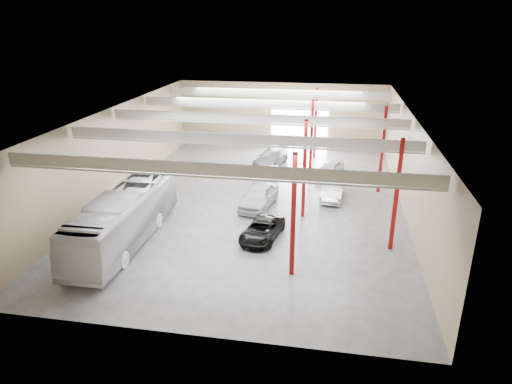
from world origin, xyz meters
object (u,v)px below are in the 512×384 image
(car_row_a, at_px, (259,196))
(car_right_near, at_px, (333,189))
(car_row_b, at_px, (266,176))
(car_row_c, at_px, (271,158))
(car_right_far, at_px, (330,169))
(black_sedan, at_px, (262,230))
(coach_bus, at_px, (125,217))

(car_row_a, distance_m, car_right_near, 6.09)
(car_row_b, xyz_separation_m, car_right_near, (5.64, -2.40, 0.07))
(car_right_near, bearing_deg, car_row_a, -148.53)
(car_row_b, xyz_separation_m, car_row_c, (-0.37, 5.20, 0.06))
(car_row_b, xyz_separation_m, car_right_far, (5.31, 2.80, -0.00))
(car_row_a, distance_m, car_row_b, 5.21)
(black_sedan, bearing_deg, car_row_c, 106.08)
(car_row_a, relative_size, car_row_c, 0.97)
(black_sedan, xyz_separation_m, car_row_a, (-1.08, 5.20, 0.24))
(coach_bus, xyz_separation_m, black_sedan, (8.44, 1.84, -1.04))
(car_row_b, distance_m, car_right_near, 6.13)
(coach_bus, bearing_deg, car_right_near, 37.20)
(car_row_a, relative_size, car_right_far, 1.23)
(car_row_a, bearing_deg, coach_bus, -127.22)
(coach_bus, height_order, car_row_c, coach_bus)
(black_sedan, bearing_deg, coach_bus, -157.79)
(coach_bus, height_order, car_row_b, coach_bus)
(car_row_a, height_order, car_right_far, car_row_a)
(black_sedan, xyz_separation_m, car_right_near, (4.33, 8.00, 0.14))
(black_sedan, xyz_separation_m, car_row_b, (-1.31, 10.40, 0.08))
(car_row_a, height_order, car_row_b, car_row_a)
(car_right_near, bearing_deg, car_right_far, 97.74)
(car_row_b, distance_m, car_right_far, 6.00)
(car_right_far, bearing_deg, coach_bus, -109.68)
(black_sedan, xyz_separation_m, car_row_c, (-1.68, 15.60, 0.14))
(coach_bus, relative_size, car_row_b, 2.84)
(car_row_c, relative_size, car_right_near, 1.13)
(black_sedan, height_order, car_row_c, car_row_c)
(coach_bus, xyz_separation_m, car_right_near, (12.77, 9.84, -0.90))
(car_row_b, bearing_deg, black_sedan, -80.46)
(coach_bus, relative_size, car_right_near, 2.59)
(car_row_a, height_order, car_row_c, car_row_a)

